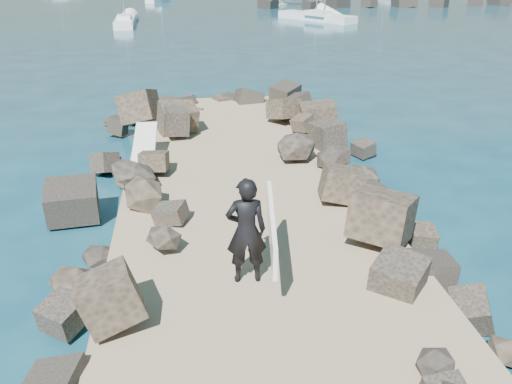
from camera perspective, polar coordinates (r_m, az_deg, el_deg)
ground at (r=13.27m, az=-0.54°, el=-4.29°), size 800.00×800.00×0.00m
jetty at (r=11.39m, az=0.64°, el=-7.53°), size 6.00×26.00×0.60m
riprap_left at (r=11.74m, az=-13.95°, el=-6.14°), size 2.60×22.00×1.00m
riprap_right at (r=12.39m, az=13.76°, el=-4.50°), size 2.60×22.00×1.00m
breakwater_secondary at (r=76.17m, az=22.38°, el=17.25°), size 52.00×4.00×1.20m
surfboard_resting at (r=16.14m, az=-11.06°, el=4.36°), size 0.65×2.43×0.08m
surfer_with_board at (r=9.95m, az=-0.62°, el=-3.84°), size 0.97×2.44×1.97m
sailboat_a at (r=53.53m, az=-12.95°, el=16.29°), size 1.79×7.26×8.69m
sailboat_c at (r=56.41m, az=6.08°, el=17.03°), size 6.32×8.09×10.10m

